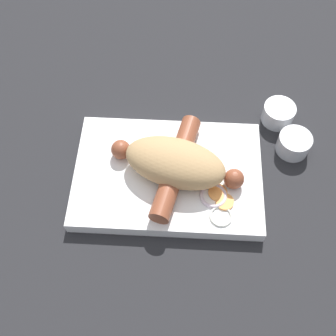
# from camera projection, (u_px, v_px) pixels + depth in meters

# --- Properties ---
(ground_plane) EXTENTS (3.00, 3.00, 0.00)m
(ground_plane) POSITION_uv_depth(u_px,v_px,m) (168.00, 179.00, 0.61)
(ground_plane) COLOR #232326
(food_tray) EXTENTS (0.26, 0.18, 0.02)m
(food_tray) POSITION_uv_depth(u_px,v_px,m) (168.00, 175.00, 0.60)
(food_tray) COLOR white
(food_tray) RESTS_ON ground_plane
(bread_roll) EXTENTS (0.15, 0.10, 0.05)m
(bread_roll) POSITION_uv_depth(u_px,v_px,m) (175.00, 160.00, 0.57)
(bread_roll) COLOR tan
(bread_roll) RESTS_ON food_tray
(sausage) EXTENTS (0.19, 0.17, 0.03)m
(sausage) POSITION_uv_depth(u_px,v_px,m) (176.00, 164.00, 0.58)
(sausage) COLOR brown
(sausage) RESTS_ON food_tray
(pickled_veggies) EXTENTS (0.05, 0.07, 0.00)m
(pickled_veggies) POSITION_uv_depth(u_px,v_px,m) (217.00, 200.00, 0.57)
(pickled_veggies) COLOR #F99E4C
(pickled_veggies) RESTS_ON food_tray
(condiment_cup_near) EXTENTS (0.05, 0.05, 0.03)m
(condiment_cup_near) POSITION_uv_depth(u_px,v_px,m) (293.00, 144.00, 0.63)
(condiment_cup_near) COLOR silver
(condiment_cup_near) RESTS_ON ground_plane
(condiment_cup_far) EXTENTS (0.05, 0.05, 0.03)m
(condiment_cup_far) POSITION_uv_depth(u_px,v_px,m) (278.00, 114.00, 0.65)
(condiment_cup_far) COLOR silver
(condiment_cup_far) RESTS_ON ground_plane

